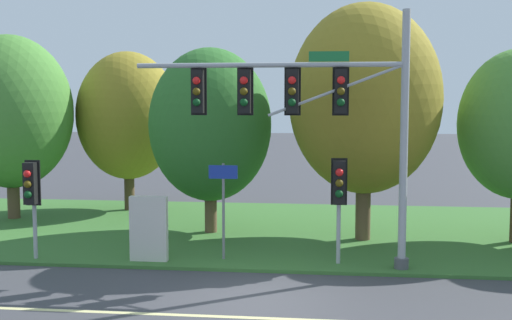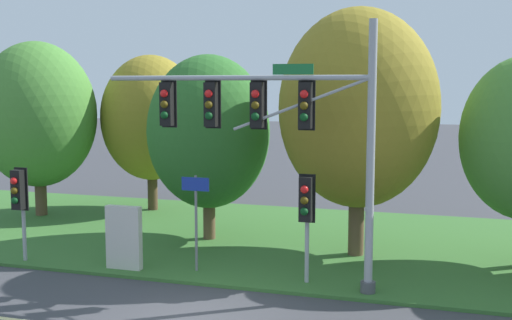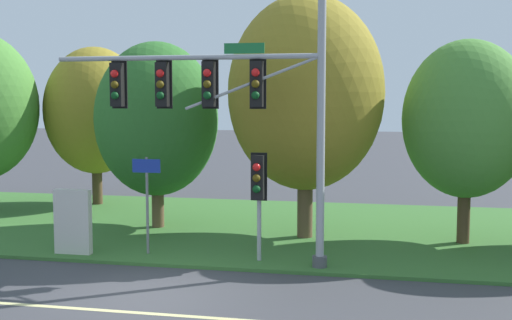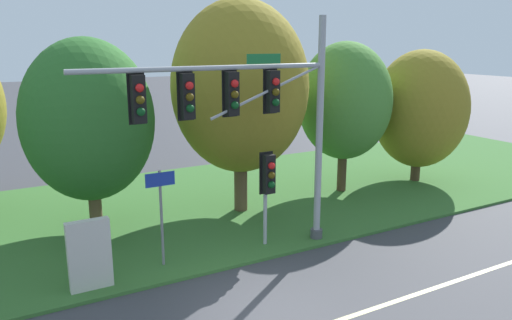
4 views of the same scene
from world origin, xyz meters
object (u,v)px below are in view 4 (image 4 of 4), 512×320
tree_behind_signpost (89,120)px  tree_right_far (420,109)px  route_sign_post (161,205)px  tree_tall_centre (345,101)px  traffic_signal_mast (249,109)px  info_kiosk (90,255)px  pedestrian_signal_near_kerb (268,179)px  tree_mid_verge (240,87)px

tree_behind_signpost → tree_right_far: tree_behind_signpost is taller
route_sign_post → tree_tall_centre: tree_tall_centre is taller
traffic_signal_mast → info_kiosk: bearing=179.3°
pedestrian_signal_near_kerb → tree_right_far: tree_right_far is taller
traffic_signal_mast → info_kiosk: (-4.71, 0.06, -3.52)m
pedestrian_signal_near_kerb → tree_right_far: 10.53m
tree_mid_verge → info_kiosk: tree_mid_verge is taller
pedestrian_signal_near_kerb → tree_behind_signpost: (-4.45, 4.12, 1.62)m
route_sign_post → info_kiosk: bearing=-167.9°
traffic_signal_mast → pedestrian_signal_near_kerb: bearing=16.2°
tree_behind_signpost → traffic_signal_mast: bearing=-49.8°
pedestrian_signal_near_kerb → tree_behind_signpost: 6.28m
traffic_signal_mast → tree_mid_verge: 4.09m
tree_tall_centre → info_kiosk: 12.34m
tree_tall_centre → tree_right_far: bearing=-5.3°
tree_mid_verge → route_sign_post: bearing=-142.7°
route_sign_post → tree_mid_verge: (4.23, 3.22, 2.88)m
tree_right_far → tree_tall_centre: bearing=174.7°
traffic_signal_mast → tree_mid_verge: (1.65, 3.73, 0.25)m
tree_mid_verge → info_kiosk: (-6.36, -3.68, -3.77)m
tree_behind_signpost → info_kiosk: bearing=-103.6°
tree_behind_signpost → tree_mid_verge: size_ratio=0.83×
tree_tall_centre → tree_right_far: tree_tall_centre is taller
tree_behind_signpost → tree_right_far: bearing=-3.4°
tree_behind_signpost → pedestrian_signal_near_kerb: bearing=-42.7°
route_sign_post → tree_right_far: size_ratio=0.47×
tree_mid_verge → tree_right_far: (9.09, -0.25, -1.37)m
tree_right_far → info_kiosk: (-15.45, -3.42, -2.39)m
route_sign_post → tree_tall_centre: bearing=19.9°
route_sign_post → tree_behind_signpost: (-1.09, 3.83, 1.98)m
route_sign_post → tree_right_far: bearing=12.6°
traffic_signal_mast → pedestrian_signal_near_kerb: (0.78, 0.23, -2.27)m
info_kiosk → tree_right_far: bearing=12.5°
tree_behind_signpost → info_kiosk: 5.26m
tree_right_far → tree_behind_signpost: bearing=176.6°
traffic_signal_mast → route_sign_post: traffic_signal_mast is taller
tree_mid_verge → tree_tall_centre: bearing=1.4°
traffic_signal_mast → tree_behind_signpost: size_ratio=1.18×
route_sign_post → tree_tall_centre: (9.24, 3.34, 2.06)m
traffic_signal_mast → tree_behind_signpost: (-3.67, 4.34, -0.65)m
pedestrian_signal_near_kerb → info_kiosk: pedestrian_signal_near_kerb is taller
tree_mid_verge → tree_right_far: tree_mid_verge is taller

